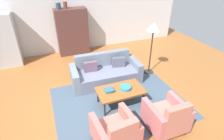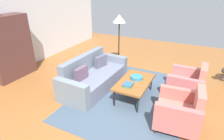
{
  "view_description": "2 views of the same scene",
  "coord_description": "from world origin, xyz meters",
  "px_view_note": "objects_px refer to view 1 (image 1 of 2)",
  "views": [
    {
      "loc": [
        -1.09,
        -3.54,
        3.23
      ],
      "look_at": [
        0.45,
        0.41,
        0.74
      ],
      "focal_mm": 29.08,
      "sensor_mm": 36.0,
      "label": 1
    },
    {
      "loc": [
        -3.29,
        -1.41,
        2.56
      ],
      "look_at": [
        0.35,
        0.4,
        0.68
      ],
      "focal_mm": 29.97,
      "sensor_mm": 36.0,
      "label": 2
    }
  ],
  "objects_px": {
    "coffee_table": "(120,91)",
    "cabinet": "(72,32)",
    "vase_tall": "(58,6)",
    "vase_round": "(65,5)",
    "floor_lamp": "(153,32)",
    "couch": "(105,73)",
    "refrigerator": "(5,40)",
    "armchair_left": "(116,134)",
    "fruit_bowl": "(125,87)",
    "armchair_right": "(167,118)",
    "book_stack": "(109,90)"
  },
  "relations": [
    {
      "from": "armchair_left",
      "to": "vase_round",
      "type": "relative_size",
      "value": 3.58
    },
    {
      "from": "coffee_table",
      "to": "floor_lamp",
      "type": "distance_m",
      "value": 2.18
    },
    {
      "from": "vase_tall",
      "to": "cabinet",
      "type": "bearing_deg",
      "value": 0.68
    },
    {
      "from": "coffee_table",
      "to": "fruit_bowl",
      "type": "distance_m",
      "value": 0.16
    },
    {
      "from": "book_stack",
      "to": "refrigerator",
      "type": "xyz_separation_m",
      "value": [
        -2.58,
        3.48,
        0.44
      ]
    },
    {
      "from": "refrigerator",
      "to": "fruit_bowl",
      "type": "bearing_deg",
      "value": -49.63
    },
    {
      "from": "couch",
      "to": "fruit_bowl",
      "type": "xyz_separation_m",
      "value": [
        0.13,
        -1.19,
        0.2
      ]
    },
    {
      "from": "book_stack",
      "to": "fruit_bowl",
      "type": "bearing_deg",
      "value": -6.78
    },
    {
      "from": "couch",
      "to": "vase_tall",
      "type": "distance_m",
      "value": 3.07
    },
    {
      "from": "couch",
      "to": "armchair_left",
      "type": "relative_size",
      "value": 2.43
    },
    {
      "from": "book_stack",
      "to": "vase_tall",
      "type": "xyz_separation_m",
      "value": [
        -0.61,
        3.58,
        1.43
      ]
    },
    {
      "from": "cabinet",
      "to": "refrigerator",
      "type": "height_order",
      "value": "refrigerator"
    },
    {
      "from": "couch",
      "to": "vase_round",
      "type": "xyz_separation_m",
      "value": [
        -0.64,
        2.45,
        1.63
      ]
    },
    {
      "from": "couch",
      "to": "floor_lamp",
      "type": "height_order",
      "value": "floor_lamp"
    },
    {
      "from": "coffee_table",
      "to": "fruit_bowl",
      "type": "height_order",
      "value": "fruit_bowl"
    },
    {
      "from": "armchair_right",
      "to": "refrigerator",
      "type": "height_order",
      "value": "refrigerator"
    },
    {
      "from": "armchair_left",
      "to": "fruit_bowl",
      "type": "distance_m",
      "value": 1.38
    },
    {
      "from": "armchair_left",
      "to": "coffee_table",
      "type": "bearing_deg",
      "value": 58.56
    },
    {
      "from": "armchair_right",
      "to": "vase_tall",
      "type": "relative_size",
      "value": 3.93
    },
    {
      "from": "floor_lamp",
      "to": "vase_tall",
      "type": "bearing_deg",
      "value": 134.34
    },
    {
      "from": "armchair_left",
      "to": "vase_tall",
      "type": "xyz_separation_m",
      "value": [
        -0.3,
        4.8,
        1.57
      ]
    },
    {
      "from": "vase_round",
      "to": "floor_lamp",
      "type": "relative_size",
      "value": 0.14
    },
    {
      "from": "armchair_right",
      "to": "book_stack",
      "type": "bearing_deg",
      "value": 126.81
    },
    {
      "from": "vase_round",
      "to": "fruit_bowl",
      "type": "bearing_deg",
      "value": -77.9
    },
    {
      "from": "fruit_bowl",
      "to": "cabinet",
      "type": "distance_m",
      "value": 3.71
    },
    {
      "from": "vase_round",
      "to": "floor_lamp",
      "type": "height_order",
      "value": "vase_round"
    },
    {
      "from": "couch",
      "to": "vase_tall",
      "type": "height_order",
      "value": "vase_tall"
    },
    {
      "from": "armchair_left",
      "to": "refrigerator",
      "type": "height_order",
      "value": "refrigerator"
    },
    {
      "from": "vase_round",
      "to": "armchair_right",
      "type": "bearing_deg",
      "value": -75.51
    },
    {
      "from": "floor_lamp",
      "to": "refrigerator",
      "type": "bearing_deg",
      "value": 151.46
    },
    {
      "from": "couch",
      "to": "vase_tall",
      "type": "relative_size",
      "value": 9.53
    },
    {
      "from": "fruit_bowl",
      "to": "vase_round",
      "type": "distance_m",
      "value": 3.98
    },
    {
      "from": "coffee_table",
      "to": "vase_tall",
      "type": "distance_m",
      "value": 4.03
    },
    {
      "from": "armchair_left",
      "to": "cabinet",
      "type": "distance_m",
      "value": 4.84
    },
    {
      "from": "vase_tall",
      "to": "refrigerator",
      "type": "relative_size",
      "value": 0.12
    },
    {
      "from": "armchair_left",
      "to": "armchair_right",
      "type": "xyz_separation_m",
      "value": [
        1.19,
        -0.0,
        0.0
      ]
    },
    {
      "from": "armchair_right",
      "to": "floor_lamp",
      "type": "bearing_deg",
      "value": 68.15
    },
    {
      "from": "refrigerator",
      "to": "vase_tall",
      "type": "bearing_deg",
      "value": 2.89
    },
    {
      "from": "vase_tall",
      "to": "vase_round",
      "type": "height_order",
      "value": "vase_round"
    },
    {
      "from": "coffee_table",
      "to": "cabinet",
      "type": "xyz_separation_m",
      "value": [
        -0.49,
        3.64,
        0.49
      ]
    },
    {
      "from": "couch",
      "to": "vase_round",
      "type": "relative_size",
      "value": 8.69
    },
    {
      "from": "armchair_left",
      "to": "book_stack",
      "type": "distance_m",
      "value": 1.26
    },
    {
      "from": "armchair_left",
      "to": "refrigerator",
      "type": "bearing_deg",
      "value": 111.38
    },
    {
      "from": "vase_round",
      "to": "cabinet",
      "type": "bearing_deg",
      "value": 1.81
    },
    {
      "from": "coffee_table",
      "to": "book_stack",
      "type": "xyz_separation_m",
      "value": [
        -0.28,
        0.05,
        0.07
      ]
    },
    {
      "from": "fruit_bowl",
      "to": "floor_lamp",
      "type": "height_order",
      "value": "floor_lamp"
    },
    {
      "from": "book_stack",
      "to": "coffee_table",
      "type": "bearing_deg",
      "value": -10.02
    },
    {
      "from": "armchair_left",
      "to": "vase_tall",
      "type": "relative_size",
      "value": 3.93
    },
    {
      "from": "armchair_right",
      "to": "cabinet",
      "type": "bearing_deg",
      "value": 103.62
    },
    {
      "from": "cabinet",
      "to": "floor_lamp",
      "type": "xyz_separation_m",
      "value": [
        2.05,
        -2.51,
        0.54
      ]
    }
  ]
}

